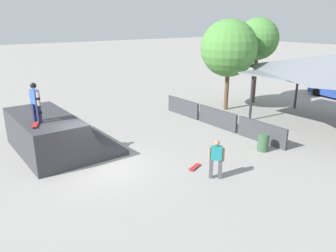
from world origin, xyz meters
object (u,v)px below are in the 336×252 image
(tree_far_back, at_px, (258,39))
(skateboard_on_ground, at_px, (194,167))
(skateboard_on_deck, at_px, (35,125))
(skater_on_deck, at_px, (35,100))
(bystander_walking, at_px, (216,157))
(tree_beside_pavilion, at_px, (229,48))
(trash_bin, at_px, (263,142))

(tree_far_back, bearing_deg, skateboard_on_ground, -61.52)
(skateboard_on_deck, bearing_deg, tree_far_back, 121.70)
(skater_on_deck, height_order, skateboard_on_ground, skater_on_deck)
(bystander_walking, xyz_separation_m, tree_beside_pavilion, (-7.06, 8.03, 3.28))
(skateboard_on_deck, distance_m, trash_bin, 10.22)
(tree_beside_pavilion, bearing_deg, tree_far_back, 93.89)
(tree_far_back, bearing_deg, tree_beside_pavilion, -86.11)
(skateboard_on_deck, bearing_deg, skater_on_deck, 178.84)
(bystander_walking, xyz_separation_m, skateboard_on_ground, (-1.15, -0.07, -0.83))
(skateboard_on_deck, xyz_separation_m, tree_beside_pavilion, (-1.75, 13.20, 2.32))
(tree_beside_pavilion, bearing_deg, bystander_walking, -48.67)
(tree_beside_pavilion, bearing_deg, skateboard_on_ground, -53.91)
(skateboard_on_deck, height_order, tree_far_back, tree_far_back)
(skateboard_on_ground, distance_m, tree_far_back, 13.63)
(skater_on_deck, height_order, bystander_walking, skater_on_deck)
(skateboard_on_deck, distance_m, tree_far_back, 16.73)
(skateboard_on_ground, relative_size, tree_far_back, 0.13)
(tree_beside_pavilion, relative_size, tree_far_back, 0.99)
(tree_beside_pavilion, bearing_deg, skater_on_deck, -84.62)
(skater_on_deck, bearing_deg, tree_far_back, 83.40)
(bystander_walking, bearing_deg, skateboard_on_deck, -2.92)
(skater_on_deck, bearing_deg, skateboard_on_ground, 34.23)
(bystander_walking, xyz_separation_m, tree_far_back, (-7.28, 11.21, 3.74))
(skater_on_deck, height_order, skateboard_on_deck, skater_on_deck)
(skateboard_on_deck, height_order, bystander_walking, skateboard_on_deck)
(trash_bin, bearing_deg, bystander_walking, -80.16)
(skateboard_on_ground, distance_m, trash_bin, 3.94)
(skateboard_on_ground, bearing_deg, skateboard_on_deck, -60.46)
(skater_on_deck, distance_m, bystander_walking, 7.86)
(bystander_walking, bearing_deg, trash_bin, -127.31)
(tree_far_back, xyz_separation_m, trash_bin, (6.61, -7.39, -4.20))
(skateboard_on_ground, bearing_deg, tree_beside_pavilion, -165.16)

